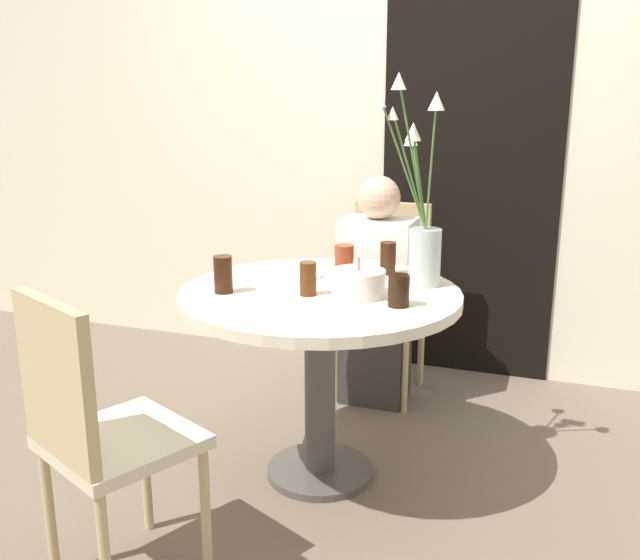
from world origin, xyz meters
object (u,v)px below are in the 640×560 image
object	(u,v)px
flower_vase	(422,223)
drink_glass_4	(344,259)
chair_far_back	(96,426)
birthday_cake	(358,283)
drink_glass_0	(223,274)
person_boy	(377,298)
chair_left_flank	(386,286)
drink_glass_2	(308,279)
drink_glass_3	(388,258)
drink_glass_1	(399,291)
side_plate	(296,275)

from	to	relation	value
flower_vase	drink_glass_4	size ratio (longest dim) A/B	6.60
chair_far_back	birthday_cake	bearing A→B (deg)	-98.70
drink_glass_0	person_boy	world-z (taller)	person_boy
chair_left_flank	drink_glass_0	size ratio (longest dim) A/B	6.88
drink_glass_2	drink_glass_3	size ratio (longest dim) A/B	0.94
chair_left_flank	drink_glass_1	bearing A→B (deg)	-72.40
flower_vase	drink_glass_4	world-z (taller)	flower_vase
drink_glass_3	chair_far_back	bearing A→B (deg)	-116.05
drink_glass_1	birthday_cake	bearing A→B (deg)	156.03
flower_vase	chair_far_back	bearing A→B (deg)	-125.09
birthday_cake	drink_glass_2	xyz separation A→B (m)	(-0.18, -0.05, 0.01)
chair_left_flank	side_plate	world-z (taller)	chair_left_flank
drink_glass_4	flower_vase	bearing A→B (deg)	-12.76
chair_left_flank	drink_glass_3	world-z (taller)	chair_left_flank
drink_glass_3	birthday_cake	bearing A→B (deg)	-93.35
flower_vase	person_boy	xyz separation A→B (m)	(-0.32, 0.57, -0.48)
chair_far_back	drink_glass_1	xyz separation A→B (m)	(0.71, 0.74, 0.28)
side_plate	drink_glass_1	world-z (taller)	drink_glass_1
flower_vase	person_boy	size ratio (longest dim) A/B	0.71
chair_left_flank	drink_glass_1	distance (m)	1.10
drink_glass_2	chair_left_flank	bearing A→B (deg)	87.76
chair_far_back	flower_vase	xyz separation A→B (m)	(0.72, 1.03, 0.46)
side_plate	drink_glass_3	bearing A→B (deg)	24.99
drink_glass_1	drink_glass_2	distance (m)	0.34
birthday_cake	drink_glass_3	distance (m)	0.34
drink_glass_0	drink_glass_3	xyz separation A→B (m)	(0.50, 0.46, -0.00)
birthday_cake	drink_glass_4	distance (m)	0.32
drink_glass_2	side_plate	bearing A→B (deg)	120.47
chair_far_back	side_plate	distance (m)	1.05
person_boy	side_plate	bearing A→B (deg)	-106.33
chair_far_back	person_boy	distance (m)	1.65
chair_left_flank	birthday_cake	distance (m)	0.99
drink_glass_0	person_boy	xyz separation A→B (m)	(0.34, 0.91, -0.31)
drink_glass_2	drink_glass_3	bearing A→B (deg)	63.54
side_plate	person_boy	distance (m)	0.67
birthday_cake	flower_vase	distance (m)	0.34
birthday_cake	person_boy	world-z (taller)	person_boy
chair_far_back	drink_glass_2	xyz separation A→B (m)	(0.37, 0.77, 0.28)
chair_far_back	drink_glass_0	bearing A→B (deg)	-70.49
chair_left_flank	person_boy	distance (m)	0.16
drink_glass_1	person_boy	xyz separation A→B (m)	(-0.30, 0.86, -0.30)
drink_glass_1	drink_glass_4	distance (m)	0.48
drink_glass_0	drink_glass_4	distance (m)	0.53
drink_glass_1	drink_glass_2	xyz separation A→B (m)	(-0.34, 0.02, 0.01)
drink_glass_0	person_boy	bearing A→B (deg)	69.53
drink_glass_0	side_plate	bearing A→B (deg)	62.16
side_plate	drink_glass_1	xyz separation A→B (m)	(0.48, -0.26, 0.05)
side_plate	flower_vase	bearing A→B (deg)	3.17
drink_glass_4	drink_glass_3	bearing A→B (deg)	18.38
drink_glass_0	birthday_cake	bearing A→B (deg)	14.31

